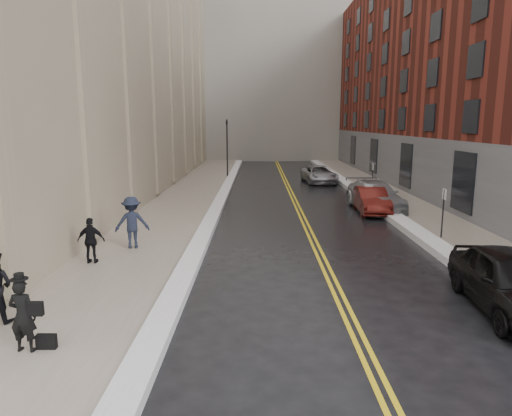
{
  "coord_description": "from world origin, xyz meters",
  "views": [
    {
      "loc": [
        0.15,
        -10.74,
        4.94
      ],
      "look_at": [
        0.07,
        6.98,
        1.6
      ],
      "focal_mm": 32.0,
      "sensor_mm": 36.0,
      "label": 1
    }
  ],
  "objects_px": {
    "car_maroon": "(371,200)",
    "pedestrian_b": "(132,222)",
    "car_silver_near": "(375,196)",
    "pedestrian_main": "(23,316)",
    "car_silver_far": "(319,174)",
    "pedestrian_c": "(91,241)",
    "car_black": "(511,281)"
  },
  "relations": [
    {
      "from": "car_silver_far",
      "to": "car_black",
      "type": "bearing_deg",
      "value": -91.7
    },
    {
      "from": "car_black",
      "to": "car_maroon",
      "type": "xyz_separation_m",
      "value": [
        -0.39,
        13.41,
        -0.12
      ]
    },
    {
      "from": "car_maroon",
      "to": "car_silver_near",
      "type": "xyz_separation_m",
      "value": [
        0.39,
        0.84,
        0.1
      ]
    },
    {
      "from": "car_silver_near",
      "to": "pedestrian_b",
      "type": "height_order",
      "value": "pedestrian_b"
    },
    {
      "from": "pedestrian_b",
      "to": "car_maroon",
      "type": "bearing_deg",
      "value": -159.16
    },
    {
      "from": "car_maroon",
      "to": "car_silver_near",
      "type": "bearing_deg",
      "value": 67.55
    },
    {
      "from": "car_black",
      "to": "pedestrian_b",
      "type": "relative_size",
      "value": 2.43
    },
    {
      "from": "pedestrian_main",
      "to": "car_silver_far",
      "type": "bearing_deg",
      "value": -104.93
    },
    {
      "from": "car_black",
      "to": "car_silver_far",
      "type": "height_order",
      "value": "car_black"
    },
    {
      "from": "pedestrian_b",
      "to": "pedestrian_c",
      "type": "distance_m",
      "value": 2.17
    },
    {
      "from": "car_silver_far",
      "to": "pedestrian_main",
      "type": "relative_size",
      "value": 3.18
    },
    {
      "from": "car_black",
      "to": "car_silver_far",
      "type": "bearing_deg",
      "value": 97.63
    },
    {
      "from": "car_silver_near",
      "to": "pedestrian_b",
      "type": "xyz_separation_m",
      "value": [
        -11.5,
        -8.56,
        0.34
      ]
    },
    {
      "from": "car_maroon",
      "to": "pedestrian_b",
      "type": "relative_size",
      "value": 2.15
    },
    {
      "from": "car_black",
      "to": "pedestrian_main",
      "type": "height_order",
      "value": "pedestrian_main"
    },
    {
      "from": "pedestrian_main",
      "to": "pedestrian_b",
      "type": "distance_m",
      "value": 8.15
    },
    {
      "from": "pedestrian_main",
      "to": "pedestrian_c",
      "type": "bearing_deg",
      "value": -78.34
    },
    {
      "from": "car_silver_near",
      "to": "pedestrian_c",
      "type": "distance_m",
      "value": 16.26
    },
    {
      "from": "car_black",
      "to": "car_silver_near",
      "type": "relative_size",
      "value": 0.87
    },
    {
      "from": "pedestrian_main",
      "to": "pedestrian_c",
      "type": "height_order",
      "value": "pedestrian_main"
    },
    {
      "from": "car_silver_near",
      "to": "pedestrian_c",
      "type": "height_order",
      "value": "pedestrian_c"
    },
    {
      "from": "pedestrian_b",
      "to": "pedestrian_main",
      "type": "bearing_deg",
      "value": 75.42
    },
    {
      "from": "car_black",
      "to": "pedestrian_main",
      "type": "bearing_deg",
      "value": -163.84
    },
    {
      "from": "car_black",
      "to": "pedestrian_main",
      "type": "xyz_separation_m",
      "value": [
        -11.59,
        -2.47,
        0.12
      ]
    },
    {
      "from": "car_silver_far",
      "to": "pedestrian_c",
      "type": "height_order",
      "value": "pedestrian_c"
    },
    {
      "from": "car_maroon",
      "to": "pedestrian_c",
      "type": "distance_m",
      "value": 15.42
    },
    {
      "from": "car_maroon",
      "to": "pedestrian_main",
      "type": "distance_m",
      "value": 19.43
    },
    {
      "from": "car_maroon",
      "to": "car_silver_near",
      "type": "height_order",
      "value": "car_silver_near"
    },
    {
      "from": "car_maroon",
      "to": "car_silver_near",
      "type": "distance_m",
      "value": 0.93
    },
    {
      "from": "car_maroon",
      "to": "car_silver_far",
      "type": "xyz_separation_m",
      "value": [
        -1.21,
        12.66,
        -0.0
      ]
    },
    {
      "from": "car_silver_far",
      "to": "pedestrian_b",
      "type": "relative_size",
      "value": 2.54
    },
    {
      "from": "pedestrian_c",
      "to": "pedestrian_main",
      "type": "bearing_deg",
      "value": 95.89
    }
  ]
}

